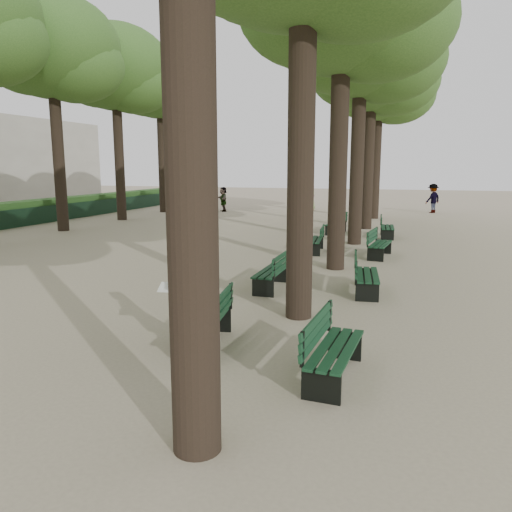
% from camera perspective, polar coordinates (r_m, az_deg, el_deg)
% --- Properties ---
extents(ground, '(120.00, 120.00, 0.00)m').
position_cam_1_polar(ground, '(8.01, -10.79, -11.96)').
color(ground, tan).
rests_on(ground, ground).
extents(tree_central_3, '(6.00, 6.00, 9.95)m').
position_cam_1_polar(tree_central_3, '(20.16, 11.97, 23.39)').
color(tree_central_3, '#33261C').
rests_on(tree_central_3, ground).
extents(tree_central_4, '(6.00, 6.00, 9.95)m').
position_cam_1_polar(tree_central_4, '(25.03, 13.16, 20.73)').
color(tree_central_4, '#33261C').
rests_on(tree_central_4, ground).
extents(tree_central_5, '(6.00, 6.00, 9.95)m').
position_cam_1_polar(tree_central_5, '(29.94, 13.93, 18.92)').
color(tree_central_5, '#33261C').
rests_on(tree_central_5, ground).
extents(tree_far_3, '(6.00, 6.00, 10.45)m').
position_cam_1_polar(tree_far_3, '(25.48, -22.38, 21.19)').
color(tree_far_3, '#33261C').
rests_on(tree_far_3, ground).
extents(tree_far_4, '(6.00, 6.00, 10.45)m').
position_cam_1_polar(tree_far_4, '(29.49, -15.82, 19.95)').
color(tree_far_4, '#33261C').
rests_on(tree_far_4, ground).
extents(tree_far_5, '(6.00, 6.00, 10.45)m').
position_cam_1_polar(tree_far_5, '(33.76, -10.95, 18.87)').
color(tree_far_5, '#33261C').
rests_on(tree_far_5, ground).
extents(bench_left_0, '(0.81, 1.86, 0.92)m').
position_cam_1_polar(bench_left_0, '(8.52, -5.79, -8.50)').
color(bench_left_0, black).
rests_on(bench_left_0, ground).
extents(bench_left_1, '(0.58, 1.80, 0.92)m').
position_cam_1_polar(bench_left_1, '(12.32, 1.83, -2.55)').
color(bench_left_1, black).
rests_on(bench_left_1, ground).
extents(bench_left_2, '(0.76, 1.85, 0.92)m').
position_cam_1_polar(bench_left_2, '(17.66, 6.68, 1.31)').
color(bench_left_2, black).
rests_on(bench_left_2, ground).
extents(bench_left_3, '(0.80, 1.86, 0.92)m').
position_cam_1_polar(bench_left_3, '(22.70, 9.11, 3.24)').
color(bench_left_3, black).
rests_on(bench_left_3, ground).
extents(bench_right_0, '(0.68, 1.83, 0.92)m').
position_cam_1_polar(bench_right_0, '(7.35, 8.96, -11.71)').
color(bench_right_0, black).
rests_on(bench_right_0, ground).
extents(bench_right_1, '(0.77, 1.85, 0.92)m').
position_cam_1_polar(bench_right_1, '(12.20, 12.51, -2.92)').
color(bench_right_1, black).
rests_on(bench_right_1, ground).
extents(bench_right_2, '(0.76, 1.85, 0.92)m').
position_cam_1_polar(bench_right_2, '(17.07, 13.97, 0.76)').
color(bench_right_2, black).
rests_on(bench_right_2, ground).
extents(bench_right_3, '(0.69, 1.84, 0.92)m').
position_cam_1_polar(bench_right_3, '(21.84, 14.76, 2.75)').
color(bench_right_3, black).
rests_on(bench_right_3, ground).
extents(man_with_map, '(0.71, 0.84, 1.93)m').
position_cam_1_polar(man_with_map, '(8.20, -8.32, -4.27)').
color(man_with_map, black).
rests_on(man_with_map, ground).
extents(pedestrian_e, '(1.10, 1.43, 1.62)m').
position_cam_1_polar(pedestrian_e, '(33.40, -3.76, 6.50)').
color(pedestrian_e, '#262628').
rests_on(pedestrian_e, ground).
extents(pedestrian_b, '(1.06, 1.16, 1.86)m').
position_cam_1_polar(pedestrian_b, '(34.25, 19.55, 6.23)').
color(pedestrian_b, '#262628').
rests_on(pedestrian_b, ground).
extents(pedestrian_d, '(0.69, 0.96, 1.83)m').
position_cam_1_polar(pedestrian_d, '(34.50, 6.28, 6.75)').
color(pedestrian_d, '#262628').
rests_on(pedestrian_d, ground).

